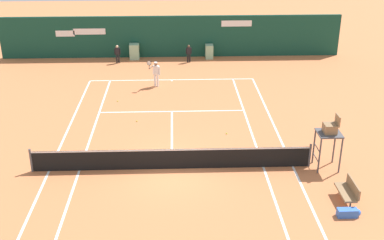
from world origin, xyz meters
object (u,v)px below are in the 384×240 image
(ball_kid_left_post, at_px, (189,52))
(tennis_ball_mid_court, at_px, (137,121))
(player_on_baseline, at_px, (156,72))
(ball_kid_right_post, at_px, (117,53))
(tennis_ball_by_sideline, at_px, (118,101))
(equipment_bag, at_px, (350,213))
(player_bench, at_px, (348,190))
(umpire_chair, at_px, (330,133))
(tennis_ball_near_service_line, at_px, (227,133))

(ball_kid_left_post, distance_m, tennis_ball_mid_court, 10.88)
(player_on_baseline, distance_m, ball_kid_right_post, 5.79)
(tennis_ball_mid_court, height_order, tennis_ball_by_sideline, same)
(equipment_bag, bearing_deg, player_bench, 76.35)
(ball_kid_left_post, xyz_separation_m, tennis_ball_mid_court, (-3.08, -10.42, -0.71))
(umpire_chair, bearing_deg, tennis_ball_by_sideline, 50.46)
(player_bench, bearing_deg, equipment_bag, 166.35)
(ball_kid_left_post, bearing_deg, umpire_chair, 100.44)
(player_bench, xyz_separation_m, tennis_ball_by_sideline, (-9.92, 10.81, -0.48))
(ball_kid_left_post, height_order, tennis_ball_mid_court, ball_kid_left_post)
(umpire_chair, relative_size, tennis_ball_mid_court, 36.54)
(player_on_baseline, bearing_deg, ball_kid_left_post, -93.82)
(tennis_ball_mid_court, bearing_deg, tennis_ball_by_sideline, 114.19)
(tennis_ball_near_service_line, bearing_deg, ball_kid_right_post, 118.58)
(ball_kid_right_post, bearing_deg, umpire_chair, 117.75)
(umpire_chair, height_order, ball_kid_right_post, umpire_chair)
(player_bench, bearing_deg, ball_kid_right_post, 30.12)
(equipment_bag, distance_m, ball_kid_left_post, 20.03)
(ball_kid_right_post, bearing_deg, player_bench, 113.84)
(tennis_ball_mid_court, bearing_deg, tennis_ball_near_service_line, -20.30)
(tennis_ball_by_sideline, bearing_deg, player_on_baseline, 49.09)
(equipment_bag, relative_size, tennis_ball_mid_court, 12.90)
(ball_kid_right_post, height_order, tennis_ball_mid_court, ball_kid_right_post)
(tennis_ball_near_service_line, bearing_deg, tennis_ball_mid_court, 159.70)
(player_bench, distance_m, tennis_ball_by_sideline, 14.68)
(ball_kid_right_post, distance_m, tennis_ball_mid_court, 10.63)
(player_bench, height_order, tennis_ball_near_service_line, player_bench)
(equipment_bag, height_order, player_on_baseline, player_on_baseline)
(tennis_ball_by_sideline, bearing_deg, umpire_chair, -39.54)
(ball_kid_right_post, height_order, tennis_ball_near_service_line, ball_kid_right_post)
(player_bench, height_order, ball_kid_right_post, ball_kid_right_post)
(player_bench, height_order, ball_kid_left_post, ball_kid_left_post)
(player_bench, xyz_separation_m, tennis_ball_mid_court, (-8.62, 7.91, -0.48))
(player_bench, bearing_deg, tennis_ball_near_service_line, 32.99)
(ball_kid_right_post, bearing_deg, tennis_ball_mid_court, 94.68)
(tennis_ball_mid_court, bearing_deg, player_bench, -42.56)
(equipment_bag, relative_size, ball_kid_right_post, 0.67)
(umpire_chair, xyz_separation_m, player_bench, (0.07, -2.68, -1.18))
(umpire_chair, height_order, equipment_bag, umpire_chair)
(ball_kid_left_post, bearing_deg, equipment_bag, 96.52)
(ball_kid_left_post, bearing_deg, tennis_ball_mid_court, 64.71)
(tennis_ball_mid_court, distance_m, tennis_ball_by_sideline, 3.18)
(equipment_bag, xyz_separation_m, player_on_baseline, (-7.51, 14.29, 0.80))
(umpire_chair, distance_m, player_bench, 2.93)
(equipment_bag, bearing_deg, umpire_chair, 87.38)
(tennis_ball_mid_court, distance_m, tennis_ball_near_service_line, 4.88)
(ball_kid_right_post, distance_m, tennis_ball_near_service_line, 13.81)
(player_bench, distance_m, equipment_bag, 1.07)
(equipment_bag, height_order, ball_kid_left_post, ball_kid_left_post)
(player_on_baseline, distance_m, tennis_ball_by_sideline, 3.44)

